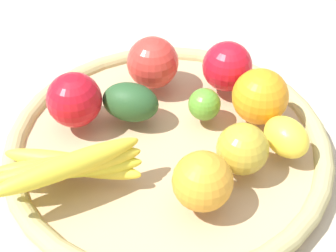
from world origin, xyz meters
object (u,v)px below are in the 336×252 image
at_px(lime_0, 204,104).
at_px(apple_1, 227,66).
at_px(apple_0, 153,63).
at_px(lemon_0, 286,137).
at_px(avocado, 130,102).
at_px(orange_1, 260,96).
at_px(orange_0, 206,180).
at_px(apple_2, 243,149).
at_px(banana_bunch, 68,166).
at_px(apple_3, 74,100).

relative_size(lime_0, apple_1, 0.62).
bearing_deg(apple_0, lemon_0, -59.03).
relative_size(avocado, orange_1, 1.03).
bearing_deg(lime_0, orange_0, -112.30).
bearing_deg(avocado, orange_1, -20.37).
bearing_deg(avocado, apple_2, -53.50).
distance_m(banana_bunch, apple_1, 0.29).
relative_size(apple_2, apple_0, 0.85).
xyz_separation_m(apple_1, orange_1, (0.01, -0.08, 0.00)).
xyz_separation_m(avocado, apple_0, (0.05, 0.06, 0.01)).
distance_m(apple_3, apple_1, 0.23).
height_order(orange_0, banana_bunch, orange_0).
distance_m(lemon_0, apple_2, 0.07).
height_order(lemon_0, banana_bunch, banana_bunch).
xyz_separation_m(apple_3, orange_1, (0.25, -0.08, 0.00)).
bearing_deg(lemon_0, apple_1, 95.91).
relative_size(orange_0, lime_0, 1.57).
bearing_deg(banana_bunch, avocado, 41.64).
xyz_separation_m(apple_3, apple_1, (0.23, 0.00, -0.00)).
bearing_deg(banana_bunch, orange_1, 6.66).
relative_size(apple_2, orange_1, 0.85).
height_order(apple_3, apple_0, apple_0).
bearing_deg(apple_3, lemon_0, -31.65).
bearing_deg(lime_0, lemon_0, -53.00).
distance_m(lemon_0, apple_1, 0.15).
bearing_deg(apple_2, orange_0, -151.82).
bearing_deg(lemon_0, orange_1, 92.81).
height_order(orange_0, lime_0, orange_0).
bearing_deg(orange_0, avocado, 102.92).
height_order(orange_0, apple_2, orange_0).
distance_m(avocado, orange_1, 0.18).
relative_size(lime_0, orange_1, 0.59).
bearing_deg(lemon_0, apple_3, 148.35).
height_order(lemon_0, lime_0, lemon_0).
xyz_separation_m(avocado, apple_2, (0.11, -0.14, 0.01)).
bearing_deg(apple_2, banana_bunch, 167.64).
relative_size(apple_3, apple_1, 1.03).
height_order(banana_bunch, apple_1, apple_1).
relative_size(apple_1, orange_1, 0.95).
bearing_deg(apple_3, orange_0, -59.38).
bearing_deg(apple_2, lemon_0, 6.23).
xyz_separation_m(avocado, orange_1, (0.17, -0.06, 0.01)).
bearing_deg(orange_1, orange_0, -138.75).
xyz_separation_m(lime_0, apple_1, (0.06, 0.05, 0.01)).
height_order(avocado, orange_1, orange_1).
relative_size(lemon_0, apple_0, 0.86).
relative_size(banana_bunch, apple_2, 2.79).
bearing_deg(orange_0, orange_1, 41.25).
distance_m(orange_0, apple_0, 0.24).
bearing_deg(avocado, lemon_0, -37.80).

